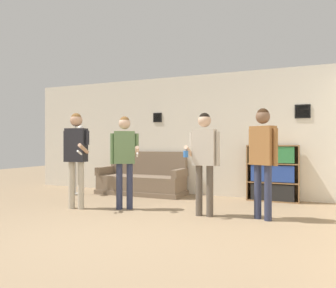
% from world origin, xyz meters
% --- Properties ---
extents(ground_plane, '(20.00, 20.00, 0.00)m').
position_xyz_m(ground_plane, '(0.00, 0.00, 0.00)').
color(ground_plane, '#937A5B').
extents(wall_back, '(8.58, 0.08, 2.70)m').
position_xyz_m(wall_back, '(0.00, 3.72, 1.35)').
color(wall_back, silver).
rests_on(wall_back, ground_plane).
extents(couch, '(2.01, 0.80, 0.96)m').
position_xyz_m(couch, '(-1.05, 3.31, 0.31)').
color(couch, '#7A6651').
rests_on(couch, ground_plane).
extents(bookshelf, '(1.00, 0.30, 1.12)m').
position_xyz_m(bookshelf, '(1.80, 3.50, 0.56)').
color(bookshelf, olive).
rests_on(bookshelf, ground_plane).
extents(floor_lamp, '(0.36, 0.40, 1.56)m').
position_xyz_m(floor_lamp, '(-2.39, 2.63, 1.11)').
color(floor_lamp, '#ADA89E').
rests_on(floor_lamp, ground_plane).
extents(person_player_foreground_left, '(0.54, 0.44, 1.70)m').
position_xyz_m(person_player_foreground_left, '(-1.34, 1.34, 1.05)').
color(person_player_foreground_left, '#B7AD99').
rests_on(person_player_foreground_left, ground_plane).
extents(person_player_foreground_center, '(0.59, 0.37, 1.64)m').
position_xyz_m(person_player_foreground_center, '(-0.53, 1.64, 1.00)').
color(person_player_foreground_center, '#2D334C').
rests_on(person_player_foreground_center, ground_plane).
extents(person_watcher_holding_cup, '(0.51, 0.41, 1.65)m').
position_xyz_m(person_watcher_holding_cup, '(0.92, 1.66, 1.01)').
color(person_watcher_holding_cup, brown).
rests_on(person_watcher_holding_cup, ground_plane).
extents(person_spectator_near_bookshelf, '(0.45, 0.34, 1.70)m').
position_xyz_m(person_spectator_near_bookshelf, '(1.81, 1.78, 1.04)').
color(person_spectator_near_bookshelf, '#2D334C').
rests_on(person_spectator_near_bookshelf, ground_plane).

